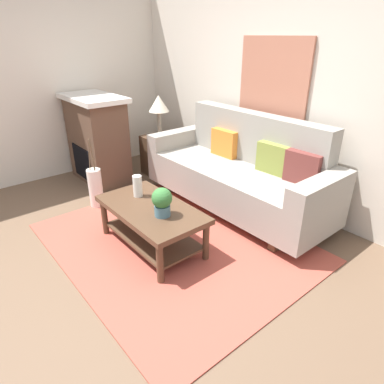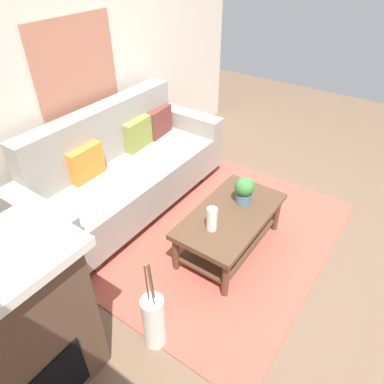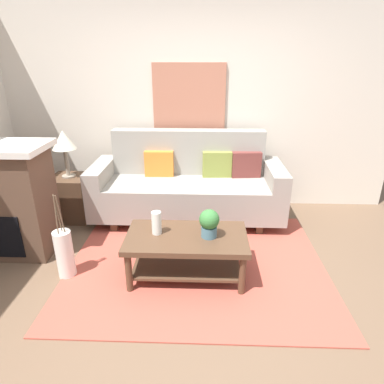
{
  "view_description": "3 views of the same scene",
  "coord_description": "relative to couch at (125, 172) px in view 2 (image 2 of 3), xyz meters",
  "views": [
    {
      "loc": [
        2.26,
        -1.15,
        1.88
      ],
      "look_at": [
        -0.01,
        0.73,
        0.48
      ],
      "focal_mm": 31.41,
      "sensor_mm": 36.0,
      "label": 1
    },
    {
      "loc": [
        -2.26,
        -0.79,
        2.44
      ],
      "look_at": [
        -0.12,
        0.71,
        0.51
      ],
      "focal_mm": 33.15,
      "sensor_mm": 36.0,
      "label": 2
    },
    {
      "loc": [
        0.06,
        -2.32,
        1.94
      ],
      "look_at": [
        -0.07,
        1.04,
        0.55
      ],
      "focal_mm": 31.11,
      "sensor_mm": 36.0,
      "label": 3
    }
  ],
  "objects": [
    {
      "name": "throw_pillow_maroon",
      "position": [
        0.73,
        0.13,
        0.25
      ],
      "size": [
        0.37,
        0.15,
        0.32
      ],
      "primitive_type": "cube",
      "rotation": [
        0.0,
        0.0,
        0.09
      ],
      "color": "brown",
      "rests_on": "couch"
    },
    {
      "name": "couch",
      "position": [
        0.0,
        0.0,
        0.0
      ],
      "size": [
        2.31,
        0.84,
        1.08
      ],
      "color": "gray",
      "rests_on": "ground_plane"
    },
    {
      "name": "floor_vase_branch_b",
      "position": [
        -1.09,
        -1.26,
        0.21
      ],
      "size": [
        0.03,
        0.03,
        0.36
      ],
      "primitive_type": "cylinder",
      "rotation": [
        0.04,
        -0.05,
        0.0
      ],
      "color": "brown",
      "rests_on": "floor_vase"
    },
    {
      "name": "potted_plant_tabletop",
      "position": [
        0.25,
        -1.24,
        0.14
      ],
      "size": [
        0.18,
        0.18,
        0.26
      ],
      "color": "slate",
      "rests_on": "coffee_table"
    },
    {
      "name": "coffee_table",
      "position": [
        0.05,
        -1.23,
        -0.12
      ],
      "size": [
        1.1,
        0.6,
        0.43
      ],
      "color": "#513826",
      "rests_on": "ground_plane"
    },
    {
      "name": "ground_plane",
      "position": [
        0.14,
        -1.54,
        -0.43
      ],
      "size": [
        9.02,
        9.02,
        0.0
      ],
      "primitive_type": "plane",
      "color": "brown"
    },
    {
      "name": "floor_vase",
      "position": [
        -1.08,
        -1.27,
        -0.2
      ],
      "size": [
        0.16,
        0.16,
        0.47
      ],
      "primitive_type": "cylinder",
      "color": "white",
      "rests_on": "ground_plane"
    },
    {
      "name": "fireplace",
      "position": [
        -1.82,
        -0.86,
        0.16
      ],
      "size": [
        1.02,
        0.58,
        1.16
      ],
      "color": "brown",
      "rests_on": "ground_plane"
    },
    {
      "name": "floor_vase_branch_a",
      "position": [
        -1.06,
        -1.27,
        0.21
      ],
      "size": [
        0.04,
        0.02,
        0.36
      ],
      "primitive_type": "cylinder",
      "rotation": [
        0.02,
        -0.08,
        0.0
      ],
      "color": "brown",
      "rests_on": "floor_vase"
    },
    {
      "name": "throw_pillow_olive",
      "position": [
        0.36,
        0.13,
        0.25
      ],
      "size": [
        0.37,
        0.14,
        0.32
      ],
      "primitive_type": "cube",
      "rotation": [
        0.0,
        0.0,
        0.05
      ],
      "color": "olive",
      "rests_on": "couch"
    },
    {
      "name": "side_table",
      "position": [
        -1.46,
        -0.08,
        -0.15
      ],
      "size": [
        0.44,
        0.44,
        0.56
      ],
      "primitive_type": "cube",
      "color": "#513826",
      "rests_on": "ground_plane"
    },
    {
      "name": "tabletop_vase",
      "position": [
        -0.22,
        -1.2,
        0.11
      ],
      "size": [
        0.09,
        0.09,
        0.21
      ],
      "primitive_type": "cylinder",
      "color": "white",
      "rests_on": "coffee_table"
    },
    {
      "name": "wall_back",
      "position": [
        0.14,
        0.54,
        0.92
      ],
      "size": [
        5.02,
        0.1,
        2.7
      ],
      "primitive_type": "cube",
      "color": "beige",
      "rests_on": "ground_plane"
    },
    {
      "name": "framed_painting",
      "position": [
        0.0,
        0.47,
        0.99
      ],
      "size": [
        0.91,
        0.03,
        0.88
      ],
      "primitive_type": "cube",
      "color": "#B77056"
    },
    {
      "name": "throw_pillow_orange",
      "position": [
        -0.36,
        0.13,
        0.25
      ],
      "size": [
        0.36,
        0.13,
        0.32
      ],
      "primitive_type": "cube",
      "rotation": [
        0.0,
        0.0,
        0.02
      ],
      "color": "orange",
      "rests_on": "couch"
    },
    {
      "name": "area_rug",
      "position": [
        0.14,
        -1.04,
        -0.43
      ],
      "size": [
        2.51,
        2.03,
        0.01
      ],
      "primitive_type": "cube",
      "color": "#B24C3D",
      "rests_on": "ground_plane"
    },
    {
      "name": "floor_vase_branch_c",
      "position": [
        -1.09,
        -1.29,
        0.21
      ],
      "size": [
        0.01,
        0.04,
        0.36
      ],
      "primitive_type": "cylinder",
      "rotation": [
        -0.08,
        -0.0,
        0.0
      ],
      "color": "brown",
      "rests_on": "floor_vase"
    }
  ]
}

